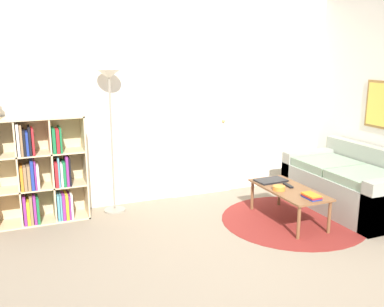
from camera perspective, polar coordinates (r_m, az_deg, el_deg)
ground_plane at (r=3.67m, az=9.82°, el=-17.47°), size 14.00×14.00×0.00m
wall_back at (r=5.42m, az=-3.50°, el=7.15°), size 7.78×0.11×2.60m
rug at (r=5.08m, az=13.30°, el=-8.60°), size 1.63×1.63×0.01m
bookshelf at (r=5.04m, az=-20.57°, el=-2.38°), size 1.10×0.34×1.19m
floor_lamp at (r=5.00m, az=-10.91°, el=7.67°), size 0.28×0.28×1.69m
couch at (r=5.59m, az=20.63°, el=-4.06°), size 0.88×1.58×0.74m
coffee_table at (r=4.94m, az=12.78°, el=-5.03°), size 0.47×1.01×0.38m
laptop at (r=5.16m, az=10.46°, el=-3.55°), size 0.37×0.24×0.02m
bowl at (r=4.85m, az=11.52°, el=-4.53°), size 0.14×0.14×0.05m
book_stack_on_table at (r=4.66m, az=15.64°, el=-5.51°), size 0.13×0.20×0.05m
remote at (r=5.01m, az=12.69°, el=-4.18°), size 0.06×0.17×0.02m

